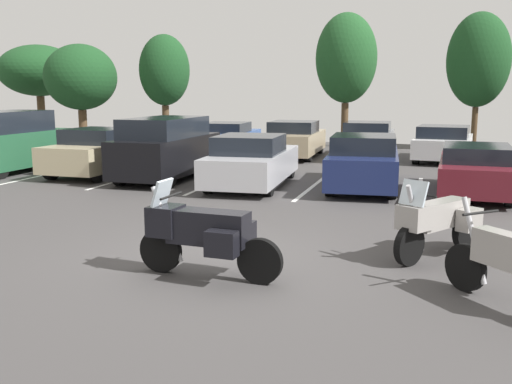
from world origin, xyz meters
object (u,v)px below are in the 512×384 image
at_px(car_far_grey, 367,140).
at_px(car_far_white, 443,143).
at_px(car_black, 167,148).
at_px(car_maroon, 475,169).
at_px(car_champagne, 100,152).
at_px(motorcycle_touring, 203,233).
at_px(car_far_tan, 294,140).
at_px(car_silver, 252,162).
at_px(motorcycle_third, 512,266).
at_px(car_navy, 364,162).
at_px(motorcycle_second, 437,220).
at_px(car_green, 10,142).
at_px(car_far_blue, 228,138).

distance_m(car_far_grey, car_far_white, 2.93).
xyz_separation_m(car_black, car_maroon, (8.92, -0.11, -0.29)).
bearing_deg(car_far_white, car_champagne, -146.55).
bearing_deg(motorcycle_touring, car_far_tan, 98.36).
bearing_deg(car_silver, motorcycle_third, -53.94).
bearing_deg(motorcycle_touring, car_champagne, 129.10).
bearing_deg(car_champagne, car_maroon, -1.91).
bearing_deg(car_champagne, motorcycle_touring, -50.90).
bearing_deg(car_navy, car_black, -178.67).
relative_size(motorcycle_third, car_far_grey, 0.36).
height_order(car_champagne, car_far_tan, car_champagne).
distance_m(car_silver, car_maroon, 6.05).
bearing_deg(motorcycle_second, car_silver, 129.90).
bearing_deg(car_green, motorcycle_second, -25.30).
distance_m(motorcycle_touring, car_maroon, 9.44).
distance_m(motorcycle_touring, car_green, 13.47).
distance_m(car_silver, car_far_white, 9.44).
bearing_deg(car_silver, car_navy, 10.17).
distance_m(car_far_tan, car_far_white, 5.86).
bearing_deg(car_maroon, car_far_tan, 132.44).
distance_m(car_maroon, car_far_white, 7.50).
bearing_deg(car_far_blue, car_far_tan, -2.54).
bearing_deg(car_far_blue, car_green, -125.87).
relative_size(car_green, car_champagne, 1.05).
height_order(car_silver, car_far_blue, car_silver).
xyz_separation_m(motorcycle_touring, car_black, (-4.66, 8.54, 0.29)).
height_order(car_black, car_far_blue, car_black).
distance_m(car_champagne, car_far_tan, 8.35).
height_order(motorcycle_touring, motorcycle_second, motorcycle_touring).
height_order(motorcycle_touring, car_black, car_black).
xyz_separation_m(motorcycle_touring, car_green, (-10.41, 8.54, 0.32)).
distance_m(motorcycle_second, car_far_tan, 14.63).
relative_size(car_green, car_silver, 0.92).
height_order(motorcycle_second, car_navy, car_navy).
bearing_deg(car_navy, car_maroon, -4.80).
distance_m(car_navy, car_far_grey, 7.37).
bearing_deg(car_far_grey, car_far_white, -2.18).
height_order(car_black, car_far_white, car_black).
height_order(car_green, car_far_blue, car_green).
height_order(car_silver, car_maroon, car_silver).
distance_m(motorcycle_third, car_far_white, 15.96).
distance_m(car_champagne, car_far_white, 12.86).
bearing_deg(car_far_white, car_silver, -124.49).
relative_size(car_champagne, car_far_grey, 0.91).
height_order(car_black, car_navy, car_black).
distance_m(motorcycle_touring, car_navy, 8.78).
bearing_deg(car_far_white, car_green, -152.23).
relative_size(car_silver, car_maroon, 1.07).
distance_m(car_black, car_far_blue, 7.21).
height_order(car_far_tan, car_far_grey, car_far_tan).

